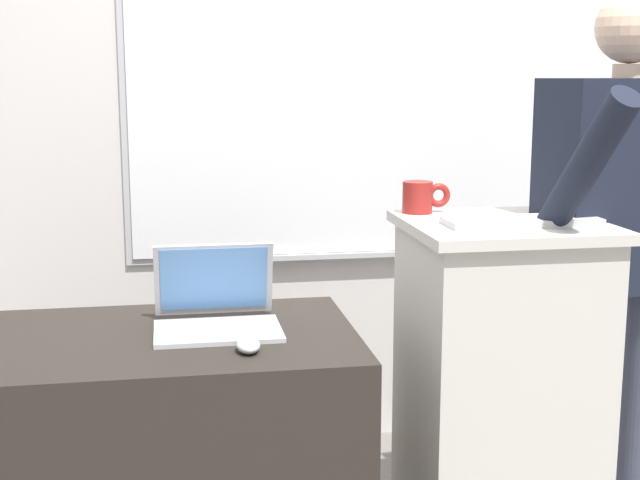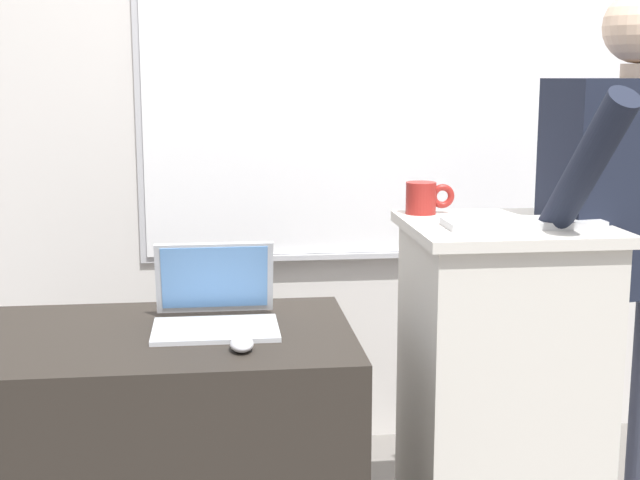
{
  "view_description": "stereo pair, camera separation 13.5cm",
  "coord_description": "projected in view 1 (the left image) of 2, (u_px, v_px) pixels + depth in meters",
  "views": [
    {
      "loc": [
        -0.63,
        -2.0,
        1.45
      ],
      "look_at": [
        -0.21,
        0.41,
        0.99
      ],
      "focal_mm": 50.0,
      "sensor_mm": 36.0,
      "label": 1
    },
    {
      "loc": [
        -0.49,
        -2.02,
        1.45
      ],
      "look_at": [
        -0.21,
        0.41,
        0.99
      ],
      "focal_mm": 50.0,
      "sensor_mm": 36.0,
      "label": 2
    }
  ],
  "objects": [
    {
      "name": "back_wall",
      "position": [
        331.0,
        76.0,
        3.41
      ],
      "size": [
        6.4,
        0.17,
        2.89
      ],
      "color": "silver",
      "rests_on": "ground_plane"
    },
    {
      "name": "lectern_podium",
      "position": [
        498.0,
        397.0,
        2.58
      ],
      "size": [
        0.55,
        0.53,
        1.04
      ],
      "color": "beige",
      "rests_on": "ground_plane"
    },
    {
      "name": "side_desk",
      "position": [
        155.0,
        471.0,
        2.43
      ],
      "size": [
        1.1,
        0.68,
        0.76
      ],
      "color": "#28231E",
      "rests_on": "ground_plane"
    },
    {
      "name": "person_presenter",
      "position": [
        620.0,
        235.0,
        2.61
      ],
      "size": [
        0.65,
        0.61,
        1.68
      ],
      "rotation": [
        0.0,
        0.0,
        0.2
      ],
      "color": "#474C60",
      "rests_on": "ground_plane"
    },
    {
      "name": "laptop",
      "position": [
        216.0,
        304.0,
        2.44
      ],
      "size": [
        0.34,
        0.3,
        0.22
      ],
      "color": "#B7BABF",
      "rests_on": "side_desk"
    },
    {
      "name": "wireless_keyboard",
      "position": [
        522.0,
        221.0,
        2.43
      ],
      "size": [
        0.42,
        0.14,
        0.02
      ],
      "color": "silver",
      "rests_on": "lectern_podium"
    },
    {
      "name": "computer_mouse_by_laptop",
      "position": [
        248.0,
        345.0,
        2.22
      ],
      "size": [
        0.06,
        0.1,
        0.03
      ],
      "color": "#BCBCC1",
      "rests_on": "side_desk"
    },
    {
      "name": "coffee_mug",
      "position": [
        420.0,
        197.0,
        2.63
      ],
      "size": [
        0.15,
        0.09,
        0.09
      ],
      "color": "maroon",
      "rests_on": "lectern_podium"
    }
  ]
}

